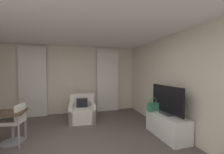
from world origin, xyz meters
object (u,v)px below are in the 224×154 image
Objects in this scene: armchair at (82,112)px; desk_chair at (15,126)px; tv_flatscreen at (167,101)px; tv_console at (167,125)px; handbag_primary at (153,107)px.

desk_chair is (-1.58, -1.06, 0.11)m from armchair.
tv_flatscreen is (3.53, -0.66, 0.50)m from desk_chair.
tv_flatscreen is (0.00, 0.02, 0.62)m from tv_console.
handbag_primary reaches higher than tv_console.
armchair is 2.61m from tv_console.
armchair reaches higher than tv_console.
handbag_primary is (-0.16, 0.37, 0.40)m from tv_console.
desk_chair is at bearing -146.32° from armchair.
desk_chair is 2.39× the size of handbag_primary.
desk_chair is 0.77× the size of tv_flatscreen.
tv_console is (3.53, -0.69, -0.12)m from desk_chair.
armchair is 0.77× the size of tv_flatscreen.
handbag_primary is at bearing 113.14° from tv_console.
tv_flatscreen is 3.10× the size of handbag_primary.
tv_flatscreen is at bearing -65.54° from handbag_primary.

